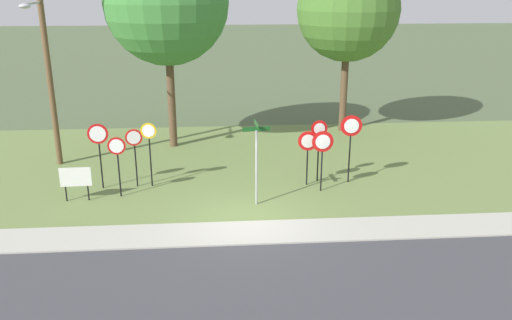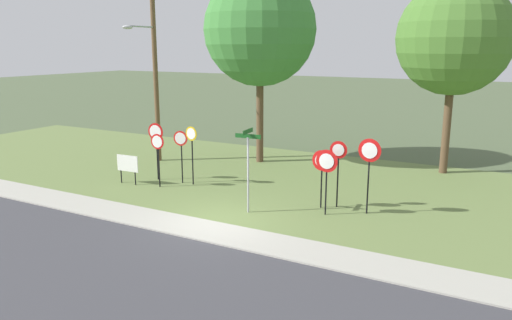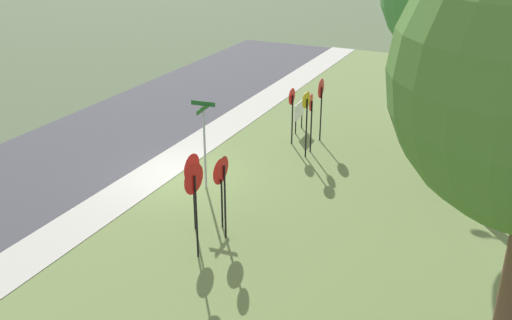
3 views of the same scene
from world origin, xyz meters
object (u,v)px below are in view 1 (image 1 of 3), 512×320
stop_sign_near_left (149,142)px  yield_sign_far_left (323,147)px  street_name_post (256,156)px  utility_pole (45,47)px  yield_sign_near_left (351,132)px  oak_tree_left (166,3)px  stop_sign_near_right (99,142)px  yield_sign_far_right (308,146)px  yield_sign_near_right (319,137)px  oak_tree_right (348,10)px  notice_board (76,179)px  stop_sign_far_center (117,154)px  stop_sign_far_left (134,146)px

stop_sign_near_left → yield_sign_far_left: (6.37, -1.00, -0.04)m
street_name_post → utility_pole: bearing=143.5°
yield_sign_near_left → oak_tree_left: 10.03m
stop_sign_near_right → yield_sign_far_right: stop_sign_near_right is taller
utility_pole → yield_sign_near_right: bearing=-14.6°
street_name_post → stop_sign_near_right: bearing=155.5°
utility_pole → oak_tree_left: size_ratio=1.00×
yield_sign_far_left → oak_tree_right: oak_tree_right is taller
notice_board → yield_sign_near_right: bearing=5.9°
stop_sign_far_center → yield_sign_near_left: (8.63, 0.79, 0.41)m
stop_sign_near_right → yield_sign_far_right: 7.79m
yield_sign_near_left → yield_sign_near_right: yield_sign_near_left is taller
stop_sign_near_right → street_name_post: (5.70, -1.95, -0.07)m
stop_sign_far_left → oak_tree_left: 7.25m
stop_sign_near_left → yield_sign_far_left: stop_sign_near_left is taller
yield_sign_near_left → yield_sign_far_left: (-1.24, -0.82, -0.29)m
oak_tree_left → stop_sign_far_left: bearing=-101.0°
stop_sign_far_left → stop_sign_near_left: bearing=-8.9°
notice_board → oak_tree_right: (11.59, 8.49, 5.28)m
yield_sign_near_left → utility_pole: 12.57m
yield_sign_near_left → yield_sign_far_right: bearing=-170.2°
stop_sign_far_center → street_name_post: (4.89, -1.07, 0.16)m
yield_sign_near_left → yield_sign_far_right: (-1.67, -0.16, -0.44)m
utility_pole → notice_board: bearing=-66.8°
yield_sign_near_right → oak_tree_left: size_ratio=0.27×
stop_sign_near_left → oak_tree_right: oak_tree_right is taller
utility_pole → yield_sign_far_right: bearing=-17.2°
stop_sign_far_left → yield_sign_near_right: size_ratio=0.93×
stop_sign_far_center → oak_tree_right: oak_tree_right is taller
stop_sign_near_right → yield_sign_near_left: bearing=-4.0°
stop_sign_far_center → oak_tree_right: size_ratio=0.26×
stop_sign_near_right → street_name_post: street_name_post is taller
stop_sign_near_right → yield_sign_near_right: bearing=-2.6°
stop_sign_near_right → stop_sign_far_left: size_ratio=1.11×
stop_sign_near_right → utility_pole: utility_pole is taller
stop_sign_near_right → stop_sign_far_center: stop_sign_near_right is taller
yield_sign_far_right → oak_tree_right: 9.39m
stop_sign_far_left → street_name_post: bearing=-34.8°
oak_tree_left → notice_board: bearing=-114.8°
utility_pole → oak_tree_left: oak_tree_left is taller
stop_sign_near_left → stop_sign_near_right: size_ratio=0.99×
oak_tree_right → stop_sign_near_right: bearing=-146.0°
notice_board → oak_tree_right: oak_tree_right is taller
yield_sign_far_left → yield_sign_far_right: size_ratio=1.09×
street_name_post → oak_tree_left: 9.32m
yield_sign_near_right → utility_pole: 11.46m
yield_sign_far_left → utility_pole: (-10.60, 3.81, 3.25)m
street_name_post → utility_pole: (-8.10, 4.85, 3.21)m
street_name_post → oak_tree_right: bearing=55.1°
yield_sign_far_right → utility_pole: 11.18m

